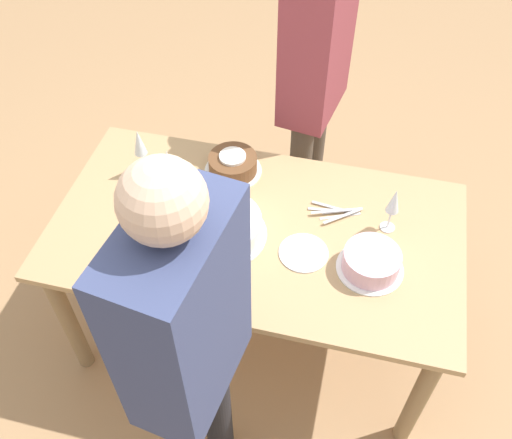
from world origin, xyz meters
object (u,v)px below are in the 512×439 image
at_px(person_watching, 188,344).
at_px(cake_front_chocolate, 233,164).
at_px(wine_glass_near, 168,162).
at_px(wine_glass_far, 139,144).
at_px(cake_center_white, 222,226).
at_px(cake_back_decorated, 371,262).
at_px(person_cutting, 315,70).
at_px(wine_glass_extra, 394,203).

bearing_deg(person_watching, cake_front_chocolate, 16.63).
relative_size(cake_front_chocolate, wine_glass_near, 1.24).
height_order(cake_front_chocolate, wine_glass_far, wine_glass_far).
bearing_deg(wine_glass_near, cake_center_white, 144.19).
bearing_deg(cake_center_white, cake_back_decorated, 176.91).
bearing_deg(person_watching, cake_back_decorated, -30.51).
bearing_deg(cake_front_chocolate, cake_back_decorated, 148.59).
height_order(person_cutting, person_watching, person_watching).
relative_size(wine_glass_near, wine_glass_extra, 0.94).
height_order(cake_back_decorated, person_watching, person_watching).
height_order(wine_glass_extra, person_cutting, person_cutting).
distance_m(cake_center_white, person_watching, 0.69).
relative_size(wine_glass_near, wine_glass_far, 0.87).
distance_m(cake_front_chocolate, wine_glass_far, 0.40).
height_order(cake_front_chocolate, person_cutting, person_cutting).
height_order(cake_front_chocolate, cake_back_decorated, cake_front_chocolate).
distance_m(wine_glass_extra, person_cutting, 0.76).
distance_m(cake_back_decorated, wine_glass_near, 0.90).
distance_m(cake_back_decorated, person_cutting, 0.94).
height_order(cake_back_decorated, wine_glass_extra, wine_glass_extra).
bearing_deg(wine_glass_far, wine_glass_near, 158.83).
relative_size(cake_front_chocolate, wine_glass_far, 1.08).
xyz_separation_m(cake_front_chocolate, wine_glass_extra, (-0.68, 0.17, 0.11)).
height_order(cake_back_decorated, wine_glass_far, wine_glass_far).
distance_m(wine_glass_near, wine_glass_far, 0.15).
bearing_deg(wine_glass_extra, wine_glass_far, -3.91).
bearing_deg(person_cutting, cake_front_chocolate, -20.47).
distance_m(cake_back_decorated, wine_glass_far, 1.05).
bearing_deg(wine_glass_extra, person_cutting, -56.36).
relative_size(cake_front_chocolate, person_watching, 0.14).
xyz_separation_m(cake_center_white, cake_front_chocolate, (0.05, -0.35, -0.01)).
relative_size(wine_glass_near, person_watching, 0.12).
height_order(wine_glass_near, wine_glass_extra, wine_glass_extra).
height_order(cake_front_chocolate, wine_glass_extra, wine_glass_extra).
bearing_deg(wine_glass_near, wine_glass_extra, 178.93).
xyz_separation_m(cake_front_chocolate, wine_glass_far, (0.37, 0.10, 0.12)).
bearing_deg(cake_back_decorated, cake_front_chocolate, -31.41).
bearing_deg(cake_center_white, wine_glass_far, -31.39).
xyz_separation_m(wine_glass_near, person_watching, (-0.37, 0.84, 0.15)).
height_order(wine_glass_near, person_watching, person_watching).
distance_m(wine_glass_far, person_watching, 1.04).
height_order(wine_glass_near, wine_glass_far, wine_glass_far).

